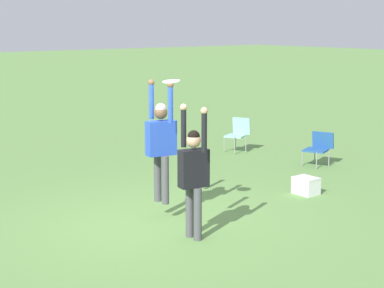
{
  "coord_description": "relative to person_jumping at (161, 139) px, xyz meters",
  "views": [
    {
      "loc": [
        8.04,
        -5.6,
        3.16
      ],
      "look_at": [
        0.33,
        0.45,
        1.3
      ],
      "focal_mm": 60.0,
      "sensor_mm": 36.0,
      "label": 1
    }
  ],
  "objects": [
    {
      "name": "ground_plane",
      "position": [
        0.23,
        -0.26,
        -1.32
      ],
      "size": [
        120.0,
        120.0,
        0.0
      ],
      "primitive_type": "plane",
      "color": "#608C47"
    },
    {
      "name": "person_jumping",
      "position": [
        0.0,
        0.0,
        0.0
      ],
      "size": [
        0.63,
        0.5,
        1.99
      ],
      "rotation": [
        0.0,
        0.0,
        1.39
      ],
      "color": "#4C4C51",
      "rests_on": "ground_plane"
    },
    {
      "name": "person_defending",
      "position": [
        1.11,
        -0.21,
        -0.27
      ],
      "size": [
        0.58,
        0.46,
        1.99
      ],
      "rotation": [
        0.0,
        0.0,
        -1.76
      ],
      "color": "#4C4C51",
      "rests_on": "ground_plane"
    },
    {
      "name": "frisbee",
      "position": [
        0.55,
        -0.2,
        0.98
      ],
      "size": [
        0.26,
        0.26,
        0.04
      ],
      "color": "white"
    },
    {
      "name": "camping_chair_0",
      "position": [
        -3.31,
        4.68,
        -0.82
      ],
      "size": [
        0.6,
        0.66,
        0.85
      ],
      "rotation": [
        0.0,
        0.0,
        3.64
      ],
      "color": "gray",
      "rests_on": "ground_plane"
    },
    {
      "name": "camping_chair_1",
      "position": [
        -1.04,
        5.05,
        -0.88
      ],
      "size": [
        0.64,
        0.68,
        0.76
      ],
      "rotation": [
        0.0,
        0.0,
        3.54
      ],
      "color": "gray",
      "rests_on": "ground_plane"
    },
    {
      "name": "cooler_box",
      "position": [
        0.44,
        3.0,
        -1.16
      ],
      "size": [
        0.44,
        0.35,
        0.32
      ],
      "color": "white",
      "rests_on": "ground_plane"
    }
  ]
}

